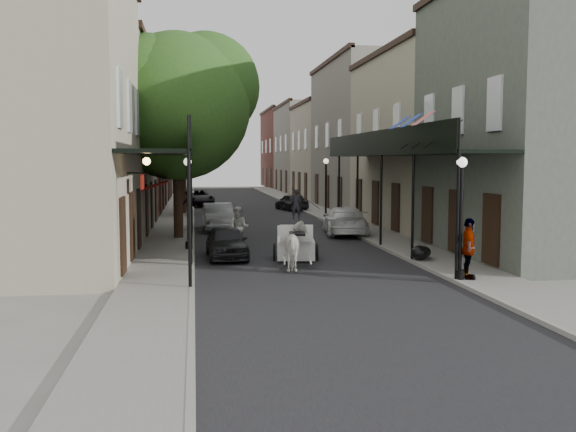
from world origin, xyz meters
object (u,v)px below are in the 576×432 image
object	(u,v)px
tree_far	(188,129)
carriage	(295,231)
lamppost_right_far	(326,188)
car_right_far	(291,202)
car_left_mid	(218,217)
pedestrian_sidewalk_left	(189,203)
lamppost_left	(188,202)
horse	(297,246)
car_left_near	(227,242)
tree_near	(186,101)
car_left_far	(197,198)
pedestrian_walking	(239,228)
car_right_near	(345,221)
pedestrian_sidewalk_right	(469,249)
lamppost_right_near	(461,216)

from	to	relation	value
tree_far	carriage	xyz separation A→B (m)	(4.19, -20.52, -4.79)
tree_far	lamppost_right_far	xyz separation A→B (m)	(8.35, -6.18, -3.79)
car_right_far	car_left_mid	bearing A→B (deg)	51.15
lamppost_right_far	tree_far	bearing A→B (deg)	143.49
pedestrian_sidewalk_left	carriage	bearing A→B (deg)	83.44
lamppost_left	lamppost_right_far	bearing A→B (deg)	55.65
lamppost_right_far	horse	size ratio (longest dim) A/B	1.94
car_left_near	car_left_mid	bearing A→B (deg)	88.00
tree_near	car_left_far	distance (m)	22.81
tree_near	pedestrian_walking	size ratio (longest dim) A/B	5.43
carriage	car_left_far	xyz separation A→B (m)	(-3.54, 28.56, -0.37)
pedestrian_walking	car_right_far	distance (m)	20.78
pedestrian_sidewalk_left	car_right_near	distance (m)	13.56
pedestrian_sidewalk_right	tree_far	bearing A→B (deg)	38.53
car_left_near	car_right_far	size ratio (longest dim) A/B	0.99
lamppost_right_far	pedestrian_sidewalk_right	bearing A→B (deg)	-89.20
tree_far	carriage	distance (m)	21.48
horse	pedestrian_sidewalk_right	size ratio (longest dim) A/B	1.02
tree_far	lamppost_right_near	distance (m)	27.74
tree_near	pedestrian_sidewalk_right	xyz separation A→B (m)	(8.58, -12.18, -5.43)
tree_near	horse	size ratio (longest dim) A/B	5.04
carriage	car_right_near	size ratio (longest dim) A/B	0.55
tree_far	pedestrian_sidewalk_right	bearing A→B (deg)	-71.76
pedestrian_sidewalk_left	lamppost_right_near	bearing A→B (deg)	89.79
pedestrian_walking	car_right_far	xyz separation A→B (m)	(5.31, 20.09, -0.25)
car_left_far	car_right_far	size ratio (longest dim) A/B	1.31
lamppost_left	pedestrian_sidewalk_left	world-z (taller)	lamppost_left
pedestrian_sidewalk_left	pedestrian_sidewalk_right	world-z (taller)	pedestrian_sidewalk_right
tree_far	car_left_far	xyz separation A→B (m)	(0.65, 8.05, -5.16)
pedestrian_sidewalk_left	lamppost_right_far	bearing A→B (deg)	134.85
pedestrian_sidewalk_left	horse	bearing A→B (deg)	81.08
pedestrian_walking	pedestrian_sidewalk_right	size ratio (longest dim) A/B	0.95
tree_far	car_left_mid	bearing A→B (deg)	-80.82
lamppost_right_far	pedestrian_sidewalk_right	size ratio (longest dim) A/B	1.99
lamppost_left	carriage	world-z (taller)	lamppost_left
carriage	pedestrian_walking	xyz separation A→B (m)	(-1.94, 3.02, -0.16)
car_left_near	car_left_far	world-z (taller)	car_left_far
pedestrian_sidewalk_left	car_right_near	bearing A→B (deg)	105.86
horse	carriage	world-z (taller)	carriage
pedestrian_sidewalk_right	car_left_far	world-z (taller)	pedestrian_sidewalk_right
lamppost_right_near	car_left_mid	xyz separation A→B (m)	(-6.70, 16.00, -1.34)
lamppost_left	lamppost_right_far	size ratio (longest dim) A/B	1.00
car_right_near	pedestrian_sidewalk_right	bearing A→B (deg)	100.55
lamppost_left	car_left_near	xyz separation A→B (m)	(1.44, -2.00, -1.42)
tree_near	car_left_mid	xyz separation A→B (m)	(1.60, 3.82, -5.78)
horse	pedestrian_walking	xyz separation A→B (m)	(-1.61, 5.51, 0.08)
lamppost_right_far	car_left_mid	size ratio (longest dim) A/B	0.86
horse	pedestrian_sidewalk_left	distance (m)	21.20
pedestrian_sidewalk_left	car_left_far	size ratio (longest dim) A/B	0.34
lamppost_right_far	pedestrian_walking	distance (m)	12.92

